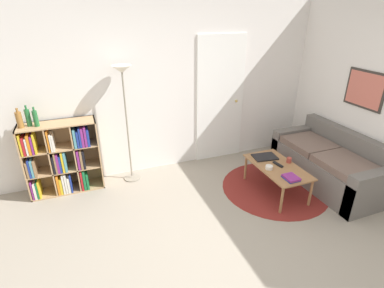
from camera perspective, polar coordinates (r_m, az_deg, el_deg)
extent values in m
plane|color=gray|center=(3.38, 10.62, -22.11)|extent=(14.00, 14.00, 0.00)
cube|color=silver|center=(4.69, -3.66, 10.57)|extent=(7.73, 0.05, 2.60)
cube|color=white|center=(5.01, 5.40, 8.32)|extent=(0.83, 0.02, 2.07)
sphere|color=tan|center=(5.14, 8.45, 8.09)|extent=(0.04, 0.04, 0.04)
cube|color=silver|center=(5.00, 28.74, 8.49)|extent=(0.05, 5.41, 2.60)
cube|color=#332D28|center=(4.85, 30.09, 8.97)|extent=(0.02, 0.61, 0.52)
cube|color=#C66656|center=(4.84, 30.00, 8.96)|extent=(0.01, 0.55, 0.46)
cylinder|color=maroon|center=(4.64, 15.42, -8.03)|extent=(1.53, 1.53, 0.01)
cube|color=tan|center=(4.63, -29.25, -3.28)|extent=(0.02, 0.34, 1.03)
cube|color=tan|center=(4.55, -17.30, -1.49)|extent=(0.02, 0.34, 1.03)
cube|color=tan|center=(4.38, -24.43, 3.53)|extent=(0.99, 0.34, 0.02)
cube|color=tan|center=(4.80, -22.30, -7.81)|extent=(0.99, 0.34, 0.02)
cube|color=tan|center=(4.71, -23.31, -1.56)|extent=(0.99, 0.02, 1.03)
cube|color=tan|center=(4.58, -25.28, -2.70)|extent=(0.02, 0.32, 1.00)
cube|color=tan|center=(4.56, -21.35, -2.11)|extent=(0.02, 0.32, 1.00)
cube|color=tan|center=(4.64, -22.98, -4.23)|extent=(0.95, 0.32, 0.02)
cube|color=tan|center=(4.50, -23.67, -0.52)|extent=(0.95, 0.32, 0.02)
cube|color=#7F287A|center=(4.75, -28.07, -7.37)|extent=(0.02, 0.23, 0.27)
cube|color=silver|center=(4.75, -27.65, -7.55)|extent=(0.03, 0.23, 0.23)
cube|color=#196B38|center=(4.75, -27.29, -7.41)|extent=(0.02, 0.24, 0.24)
cube|color=gold|center=(4.75, -27.01, -7.26)|extent=(0.02, 0.26, 0.25)
cube|color=orange|center=(4.71, -24.10, -6.67)|extent=(0.03, 0.25, 0.29)
cube|color=gold|center=(4.69, -23.65, -7.05)|extent=(0.03, 0.20, 0.23)
cube|color=silver|center=(4.70, -23.27, -6.52)|extent=(0.03, 0.27, 0.29)
cube|color=silver|center=(4.69, -22.88, -6.52)|extent=(0.03, 0.24, 0.29)
cube|color=silver|center=(4.69, -22.42, -6.85)|extent=(0.03, 0.22, 0.23)
cube|color=navy|center=(4.68, -22.07, -6.56)|extent=(0.02, 0.22, 0.28)
cube|color=#B21E23|center=(4.67, -20.29, -6.17)|extent=(0.03, 0.22, 0.30)
cube|color=#196B38|center=(4.68, -19.86, -6.03)|extent=(0.03, 0.25, 0.30)
cube|color=#196B38|center=(4.68, -19.32, -6.38)|extent=(0.03, 0.22, 0.23)
cube|color=olive|center=(4.59, -28.82, -4.05)|extent=(0.03, 0.21, 0.22)
cube|color=navy|center=(4.58, -28.50, -3.85)|extent=(0.02, 0.22, 0.25)
cube|color=teal|center=(4.59, -28.10, -3.76)|extent=(0.03, 0.24, 0.24)
cube|color=olive|center=(4.58, -27.71, -3.82)|extent=(0.03, 0.22, 0.23)
cube|color=black|center=(4.54, -24.85, -3.28)|extent=(0.02, 0.22, 0.25)
cube|color=olive|center=(4.52, -24.56, -3.08)|extent=(0.02, 0.19, 0.29)
cube|color=#7F287A|center=(4.53, -24.19, -3.11)|extent=(0.03, 0.21, 0.27)
cube|color=navy|center=(4.54, -23.79, -3.14)|extent=(0.03, 0.23, 0.25)
cube|color=gold|center=(4.54, -23.43, -2.76)|extent=(0.03, 0.25, 0.29)
cube|color=teal|center=(4.54, -23.02, -2.70)|extent=(0.03, 0.26, 0.29)
cube|color=#7F287A|center=(4.53, -20.88, -2.47)|extent=(0.03, 0.24, 0.28)
cube|color=olive|center=(4.53, -20.40, -2.38)|extent=(0.03, 0.26, 0.27)
cube|color=black|center=(4.50, -19.96, -2.53)|extent=(0.03, 0.20, 0.27)
cube|color=gold|center=(4.44, -29.80, 0.03)|extent=(0.02, 0.19, 0.28)
cube|color=#B21E23|center=(4.45, -29.33, -0.12)|extent=(0.03, 0.22, 0.24)
cube|color=silver|center=(4.47, -28.88, 0.01)|extent=(0.02, 0.27, 0.23)
cube|color=orange|center=(4.46, -28.54, 0.30)|extent=(0.03, 0.27, 0.27)
cube|color=#7F287A|center=(4.43, -28.12, 0.08)|extent=(0.02, 0.20, 0.25)
cube|color=gold|center=(4.43, -27.75, 0.39)|extent=(0.02, 0.23, 0.28)
cube|color=orange|center=(4.40, -25.69, 0.72)|extent=(0.02, 0.21, 0.29)
cube|color=silver|center=(4.42, -25.26, 0.57)|extent=(0.02, 0.25, 0.24)
cube|color=silver|center=(4.42, -24.94, 0.53)|extent=(0.02, 0.25, 0.22)
cube|color=teal|center=(4.40, -21.50, 1.30)|extent=(0.03, 0.25, 0.26)
cube|color=navy|center=(4.41, -21.00, 1.25)|extent=(0.03, 0.27, 0.23)
cube|color=navy|center=(4.38, -20.62, 1.45)|extent=(0.02, 0.23, 0.27)
cube|color=#7F287A|center=(4.40, -20.23, 1.59)|extent=(0.03, 0.27, 0.27)
cube|color=#7F287A|center=(4.37, -19.73, 1.59)|extent=(0.03, 0.21, 0.28)
cube|color=navy|center=(4.40, -19.25, 1.49)|extent=(0.03, 0.25, 0.24)
cylinder|color=gray|center=(4.80, -11.31, -6.31)|extent=(0.25, 0.25, 0.01)
cylinder|color=gray|center=(4.42, -12.23, 3.29)|extent=(0.02, 0.02, 1.64)
cone|color=white|center=(4.20, -13.25, 13.72)|extent=(0.27, 0.27, 0.10)
cube|color=#66605B|center=(4.93, 24.25, -4.34)|extent=(0.81, 1.71, 0.45)
cube|color=#66605B|center=(5.09, 27.18, -1.99)|extent=(0.16, 1.71, 0.78)
cube|color=#66605B|center=(4.48, 31.15, -7.86)|extent=(0.81, 0.16, 0.59)
cube|color=#66605B|center=(5.40, 18.83, -0.08)|extent=(0.81, 0.16, 0.59)
cube|color=#6E594F|center=(4.56, 27.07, -3.40)|extent=(0.61, 0.67, 0.10)
cube|color=#6E594F|center=(4.98, 21.44, 0.02)|extent=(0.61, 0.67, 0.10)
cube|color=#996B42|center=(4.36, 15.98, -4.18)|extent=(0.54, 0.98, 0.02)
cylinder|color=#996B42|center=(4.05, 16.71, -10.22)|extent=(0.04, 0.04, 0.39)
cylinder|color=#996B42|center=(4.67, 10.18, -4.48)|extent=(0.04, 0.04, 0.39)
cylinder|color=#996B42|center=(4.31, 21.66, -8.65)|extent=(0.04, 0.04, 0.39)
cylinder|color=#996B42|center=(4.90, 14.82, -3.46)|extent=(0.04, 0.04, 0.39)
cube|color=black|center=(4.54, 13.70, -2.39)|extent=(0.37, 0.29, 0.02)
cylinder|color=silver|center=(4.24, 14.48, -4.33)|extent=(0.10, 0.10, 0.05)
cube|color=navy|center=(4.09, 18.27, -6.27)|extent=(0.16, 0.20, 0.01)
cube|color=#7F287A|center=(4.08, 18.38, -6.05)|extent=(0.16, 0.20, 0.03)
cylinder|color=#A33D33|center=(4.48, 17.99, -2.93)|extent=(0.07, 0.07, 0.07)
cube|color=black|center=(4.38, 16.06, -3.75)|extent=(0.07, 0.18, 0.02)
cylinder|color=olive|center=(4.38, -30.03, 3.99)|extent=(0.08, 0.08, 0.21)
cylinder|color=olive|center=(4.34, -30.40, 5.59)|extent=(0.03, 0.03, 0.05)
cylinder|color=#236633|center=(4.39, -28.75, 4.40)|extent=(0.06, 0.06, 0.22)
cylinder|color=#236633|center=(4.35, -29.12, 6.12)|extent=(0.02, 0.02, 0.06)
cylinder|color=#236633|center=(4.34, -27.63, 4.32)|extent=(0.06, 0.06, 0.21)
cylinder|color=#236633|center=(4.30, -27.97, 5.94)|extent=(0.02, 0.02, 0.05)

